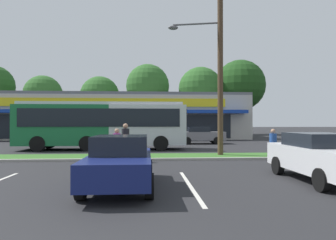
% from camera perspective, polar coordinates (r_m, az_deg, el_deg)
% --- Properties ---
extents(grass_median, '(56.00, 2.20, 0.12)m').
position_cam_1_polar(grass_median, '(16.31, -8.92, -6.84)').
color(grass_median, '#386B28').
rests_on(grass_median, ground_plane).
extents(curb_lip, '(56.00, 0.24, 0.12)m').
position_cam_1_polar(curb_lip, '(15.10, -9.33, -7.35)').
color(curb_lip, '#99968C').
rests_on(curb_lip, ground_plane).
extents(parking_stripe_1, '(0.12, 4.80, 0.01)m').
position_cam_1_polar(parking_stripe_1, '(10.43, -13.76, -10.77)').
color(parking_stripe_1, silver).
rests_on(parking_stripe_1, ground_plane).
extents(parking_stripe_2, '(0.12, 4.80, 0.01)m').
position_cam_1_polar(parking_stripe_2, '(9.21, 4.16, -12.17)').
color(parking_stripe_2, silver).
rests_on(parking_stripe_2, ground_plane).
extents(storefront_building, '(30.45, 14.04, 5.15)m').
position_cam_1_polar(storefront_building, '(38.69, -9.59, 0.60)').
color(storefront_building, '#BCB7AD').
rests_on(storefront_building, ground_plane).
extents(tree_left, '(5.71, 5.71, 8.95)m').
position_cam_1_polar(tree_left, '(49.66, -22.37, 4.43)').
color(tree_left, '#473323').
rests_on(tree_left, ground_plane).
extents(tree_mid_left, '(6.15, 6.15, 9.20)m').
position_cam_1_polar(tree_mid_left, '(49.69, -12.65, 4.45)').
color(tree_mid_left, '#473323').
rests_on(tree_mid_left, ground_plane).
extents(tree_mid, '(6.63, 6.63, 10.84)m').
position_cam_1_polar(tree_mid, '(47.27, -3.82, 6.40)').
color(tree_mid, '#473323').
rests_on(tree_mid, ground_plane).
extents(tree_mid_right, '(6.79, 6.79, 10.42)m').
position_cam_1_polar(tree_mid_right, '(47.38, 6.11, 5.78)').
color(tree_mid_right, '#473323').
rests_on(tree_mid_right, ground_plane).
extents(tree_right, '(7.88, 7.88, 11.65)m').
position_cam_1_polar(tree_right, '(49.24, 13.33, 6.35)').
color(tree_right, '#473323').
rests_on(tree_right, ground_plane).
extents(utility_pole, '(3.15, 2.37, 10.17)m').
position_cam_1_polar(utility_pole, '(17.17, 9.28, 11.51)').
color(utility_pole, '#4C3826').
rests_on(utility_pole, ground_plane).
extents(city_bus, '(11.38, 2.72, 3.25)m').
position_cam_1_polar(city_bus, '(21.46, -12.11, -0.74)').
color(city_bus, '#196638').
rests_on(city_bus, ground_plane).
extents(car_0, '(4.13, 1.93, 1.48)m').
position_cam_1_polar(car_0, '(26.89, 6.03, -2.80)').
color(car_0, slate).
rests_on(car_0, ground_plane).
extents(car_1, '(1.86, 4.32, 1.48)m').
position_cam_1_polar(car_1, '(8.93, -8.90, -7.64)').
color(car_1, navy).
rests_on(car_1, ground_plane).
extents(car_2, '(1.87, 4.47, 1.53)m').
position_cam_1_polar(car_2, '(10.90, 26.74, -6.10)').
color(car_2, silver).
rests_on(car_2, ground_plane).
extents(pedestrian_near_bench, '(0.32, 0.32, 1.61)m').
position_cam_1_polar(pedestrian_near_bench, '(13.66, -9.54, -4.93)').
color(pedestrian_near_bench, '#1E2338').
rests_on(pedestrian_near_bench, ground_plane).
extents(pedestrian_by_pole, '(0.32, 0.32, 1.58)m').
position_cam_1_polar(pedestrian_by_pole, '(14.61, 19.08, -4.67)').
color(pedestrian_by_pole, '#726651').
rests_on(pedestrian_by_pole, ground_plane).
extents(pedestrian_mid, '(0.37, 0.37, 1.82)m').
position_cam_1_polar(pedestrian_mid, '(14.70, -7.97, -4.19)').
color(pedestrian_mid, '#726651').
rests_on(pedestrian_mid, ground_plane).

